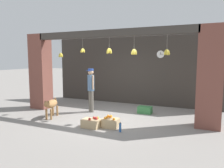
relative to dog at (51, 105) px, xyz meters
name	(u,v)px	position (x,y,z in m)	size (l,w,h in m)	color
ground_plane	(107,118)	(1.76, 0.77, -0.46)	(60.00, 60.00, 0.00)	gray
shop_back_wall	(133,71)	(1.76, 3.42, 1.03)	(7.60, 0.12, 2.99)	#38332D
shop_pillar_left	(41,72)	(-1.39, 1.07, 1.03)	(0.70, 0.60, 2.99)	brown
shop_pillar_right	(210,77)	(4.91, 1.07, 1.03)	(0.70, 0.60, 2.99)	brown
storefront_awning	(109,35)	(1.77, 0.89, 2.37)	(5.70, 0.29, 0.92)	#3D3833
dog	(51,105)	(0.00, 0.00, 0.00)	(0.46, 0.99, 0.68)	#9E7042
shopkeeper	(91,87)	(0.82, 1.31, 0.51)	(0.31, 0.31, 1.65)	#6B665B
fruit_crate_oranges	(111,123)	(2.30, -0.13, -0.31)	(0.45, 0.35, 0.35)	tan
fruit_crate_apples	(91,123)	(1.77, -0.35, -0.33)	(0.52, 0.36, 0.32)	tan
produce_box_green	(145,110)	(2.76, 1.93, -0.33)	(0.50, 0.34, 0.26)	#387A42
water_bottle	(120,127)	(2.70, -0.37, -0.33)	(0.06, 0.06, 0.27)	#2D60AD
wall_clock	(161,54)	(2.99, 3.35, 1.74)	(0.33, 0.03, 0.33)	black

